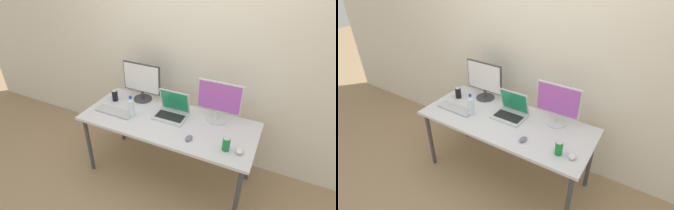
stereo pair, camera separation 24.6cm
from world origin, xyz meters
TOP-DOWN VIEW (x-y plane):
  - ground_plane at (0.00, 0.00)m, footprint 16.00×16.00m
  - wall_back at (0.00, 0.59)m, footprint 7.00×0.08m
  - work_desk at (0.00, 0.00)m, footprint 1.77×0.75m
  - monitor_left at (-0.45, 0.26)m, footprint 0.45×0.21m
  - monitor_center at (0.44, 0.23)m, footprint 0.44×0.21m
  - laptop_silver at (0.00, 0.10)m, footprint 0.33×0.26m
  - keyboard_main at (-0.57, -0.12)m, footprint 0.42×0.14m
  - mouse_by_keyboard at (0.76, -0.17)m, footprint 0.08×0.10m
  - mouse_by_laptop at (0.31, -0.19)m, footprint 0.07×0.10m
  - water_bottle at (-0.37, -0.09)m, footprint 0.07×0.07m
  - soda_can_near_keyboard at (-0.72, 0.10)m, footprint 0.07×0.07m
  - soda_can_by_laptop at (0.64, -0.19)m, footprint 0.07×0.07m

SIDE VIEW (x-z plane):
  - ground_plane at x=0.00m, z-range 0.00..0.00m
  - work_desk at x=0.00m, z-range 0.31..1.05m
  - keyboard_main at x=-0.57m, z-range 0.74..0.76m
  - mouse_by_laptop at x=0.31m, z-range 0.74..0.77m
  - mouse_by_keyboard at x=0.76m, z-range 0.74..0.78m
  - laptop_silver at x=0.00m, z-range 0.67..0.94m
  - soda_can_near_keyboard at x=-0.72m, z-range 0.74..0.87m
  - soda_can_by_laptop at x=0.64m, z-range 0.74..0.87m
  - water_bottle at x=-0.37m, z-range 0.73..0.96m
  - monitor_center at x=0.44m, z-range 0.75..1.17m
  - monitor_left at x=-0.45m, z-range 0.75..1.19m
  - wall_back at x=0.00m, z-range 0.00..2.60m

